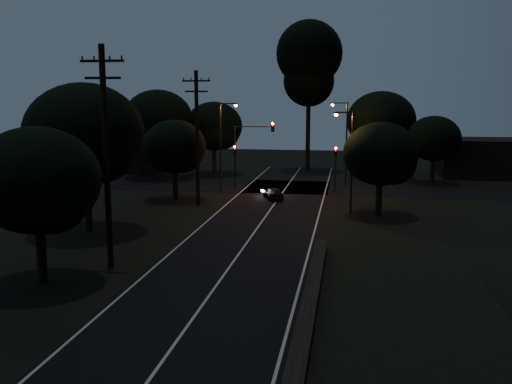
% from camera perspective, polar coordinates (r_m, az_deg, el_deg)
% --- Properties ---
extents(road_surface, '(60.00, 70.00, 0.03)m').
position_cam_1_polar(road_surface, '(43.71, 1.52, -1.69)').
color(road_surface, black).
rests_on(road_surface, ground).
extents(utility_pole_mid, '(2.20, 0.30, 11.00)m').
position_cam_1_polar(utility_pole_mid, '(29.02, -14.77, 3.72)').
color(utility_pole_mid, black).
rests_on(utility_pole_mid, ground).
extents(utility_pole_far, '(2.20, 0.30, 10.50)m').
position_cam_1_polar(utility_pole_far, '(45.04, -5.91, 5.63)').
color(utility_pole_far, black).
rests_on(utility_pole_far, ground).
extents(tree_left_b, '(5.69, 5.69, 7.23)m').
position_cam_1_polar(tree_left_b, '(27.21, -20.81, 0.82)').
color(tree_left_b, black).
rests_on(tree_left_b, ground).
extents(tree_left_c, '(7.43, 7.43, 9.39)m').
position_cam_1_polar(tree_left_c, '(36.96, -16.50, 5.35)').
color(tree_left_c, black).
rests_on(tree_left_c, ground).
extents(tree_left_d, '(5.23, 5.23, 6.64)m').
position_cam_1_polar(tree_left_d, '(47.59, -7.99, 4.36)').
color(tree_left_d, black).
rests_on(tree_left_d, ground).
extents(tree_far_nw, '(6.29, 6.29, 7.96)m').
position_cam_1_polar(tree_far_nw, '(63.03, -4.07, 6.46)').
color(tree_far_nw, black).
rests_on(tree_far_nw, ground).
extents(tree_far_w, '(7.24, 7.24, 9.24)m').
position_cam_1_polar(tree_far_w, '(60.51, -9.59, 7.03)').
color(tree_far_w, black).
rests_on(tree_far_w, ground).
extents(tree_far_ne, '(7.18, 7.18, 9.08)m').
position_cam_1_polar(tree_far_ne, '(61.36, 12.65, 6.85)').
color(tree_far_ne, black).
rests_on(tree_far_ne, ground).
extents(tree_far_e, '(5.25, 5.25, 6.66)m').
position_cam_1_polar(tree_far_e, '(58.99, 17.55, 5.01)').
color(tree_far_e, black).
rests_on(tree_far_e, ground).
extents(tree_right_a, '(5.31, 5.31, 6.75)m').
position_cam_1_polar(tree_right_a, '(41.52, 12.60, 3.58)').
color(tree_right_a, black).
rests_on(tree_right_a, ground).
extents(tall_pine, '(7.52, 7.52, 17.08)m').
position_cam_1_polar(tall_pine, '(66.63, 5.33, 12.78)').
color(tall_pine, black).
rests_on(tall_pine, ground).
extents(building_left, '(10.00, 8.00, 4.40)m').
position_cam_1_polar(building_left, '(68.71, -12.79, 4.03)').
color(building_left, black).
rests_on(building_left, ground).
extents(building_right, '(9.00, 7.00, 4.00)m').
position_cam_1_polar(building_right, '(66.21, 21.71, 3.22)').
color(building_right, black).
rests_on(building_right, ground).
extents(signal_left, '(0.28, 0.35, 4.10)m').
position_cam_1_polar(signal_left, '(52.69, -2.11, 3.34)').
color(signal_left, black).
rests_on(signal_left, ground).
extents(signal_right, '(0.28, 0.35, 4.10)m').
position_cam_1_polar(signal_right, '(51.67, 7.96, 3.13)').
color(signal_right, black).
rests_on(signal_right, ground).
extents(signal_mast, '(3.70, 0.35, 6.25)m').
position_cam_1_polar(signal_mast, '(52.25, -0.30, 4.95)').
color(signal_mast, black).
rests_on(signal_mast, ground).
extents(streetlight_a, '(1.66, 0.26, 8.00)m').
position_cam_1_polar(streetlight_a, '(50.74, -3.36, 5.14)').
color(streetlight_a, black).
rests_on(streetlight_a, ground).
extents(streetlight_b, '(1.66, 0.26, 8.00)m').
position_cam_1_polar(streetlight_b, '(55.49, 8.84, 5.42)').
color(streetlight_b, black).
rests_on(streetlight_b, ground).
extents(streetlight_c, '(1.46, 0.26, 7.50)m').
position_cam_1_polar(streetlight_c, '(41.56, 9.34, 3.66)').
color(streetlight_c, black).
rests_on(streetlight_c, ground).
extents(car, '(2.25, 3.27, 1.03)m').
position_cam_1_polar(car, '(47.67, 1.74, -0.13)').
color(car, black).
rests_on(car, ground).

